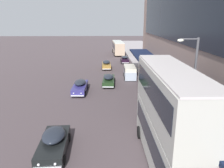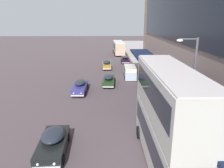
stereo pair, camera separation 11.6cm
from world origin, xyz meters
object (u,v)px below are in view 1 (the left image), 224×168
(transit_bus_kerbside_front, at_px, (169,115))
(street_lamp, at_px, (191,86))
(sedan_oncoming_front, at_px, (125,59))
(vw_van, at_px, (130,71))
(sedan_second_near, at_px, (106,65))
(pedestrian_at_kerb, at_px, (210,160))
(transit_bus_kerbside_rear, at_px, (118,47))
(sedan_trailing_mid, at_px, (109,80))
(sedan_lead_mid, at_px, (80,86))
(sedan_trailing_near, at_px, (54,142))

(transit_bus_kerbside_front, xyz_separation_m, street_lamp, (2.15, 2.27, 1.20))
(sedan_oncoming_front, bearing_deg, vw_van, -91.51)
(sedan_second_near, relative_size, pedestrian_at_kerb, 2.33)
(transit_bus_kerbside_front, xyz_separation_m, transit_bus_kerbside_rear, (-0.45, 46.91, -1.55))
(sedan_trailing_mid, bearing_deg, pedestrian_at_kerb, -73.65)
(sedan_second_near, distance_m, pedestrian_at_kerb, 31.01)
(transit_bus_kerbside_front, bearing_deg, sedan_lead_mid, 115.80)
(sedan_second_near, xyz_separation_m, sedan_trailing_mid, (0.28, -10.75, -0.03))
(street_lamp, bearing_deg, sedan_trailing_mid, 109.26)
(street_lamp, bearing_deg, sedan_lead_mid, 126.39)
(sedan_trailing_mid, xyz_separation_m, sedan_trailing_near, (-4.23, -16.72, 0.00))
(sedan_oncoming_front, distance_m, sedan_lead_mid, 21.31)
(sedan_lead_mid, bearing_deg, sedan_trailing_near, -91.77)
(sedan_lead_mid, distance_m, sedan_trailing_near, 13.45)
(vw_van, bearing_deg, sedan_oncoming_front, 88.49)
(sedan_trailing_near, relative_size, vw_van, 1.05)
(transit_bus_kerbside_front, bearing_deg, sedan_second_near, 97.35)
(vw_van, bearing_deg, transit_bus_kerbside_rear, 91.02)
(sedan_second_near, relative_size, sedan_trailing_near, 0.90)
(sedan_oncoming_front, xyz_separation_m, sedan_lead_mid, (-7.61, -19.90, 0.02))
(sedan_trailing_mid, bearing_deg, sedan_lead_mid, -139.32)
(transit_bus_kerbside_rear, relative_size, pedestrian_at_kerb, 5.15)
(sedan_oncoming_front, height_order, sedan_trailing_mid, sedan_trailing_mid)
(sedan_oncoming_front, height_order, pedestrian_at_kerb, pedestrian_at_kerb)
(sedan_second_near, height_order, sedan_trailing_mid, sedan_second_near)
(sedan_trailing_near, bearing_deg, sedan_oncoming_front, 76.46)
(sedan_second_near, relative_size, sedan_trailing_mid, 0.86)
(sedan_second_near, xyz_separation_m, pedestrian_at_kerb, (6.05, -30.41, 0.38))
(sedan_second_near, distance_m, sedan_lead_mid, 14.46)
(sedan_trailing_near, bearing_deg, sedan_second_near, 81.83)
(sedan_oncoming_front, bearing_deg, sedan_trailing_near, -103.54)
(transit_bus_kerbside_front, distance_m, sedan_second_near, 29.45)
(transit_bus_kerbside_front, distance_m, pedestrian_at_kerb, 3.53)
(transit_bus_kerbside_front, relative_size, street_lamp, 1.24)
(transit_bus_kerbside_front, relative_size, vw_van, 2.14)
(transit_bus_kerbside_front, relative_size, sedan_second_near, 2.27)
(sedan_lead_mid, xyz_separation_m, street_lamp, (9.43, -12.79, 3.91))
(transit_bus_kerbside_front, height_order, sedan_second_near, transit_bus_kerbside_front)
(sedan_lead_mid, bearing_deg, street_lamp, -53.61)
(street_lamp, bearing_deg, transit_bus_kerbside_front, -133.48)
(vw_van, bearing_deg, pedestrian_at_kerb, -84.34)
(sedan_lead_mid, height_order, pedestrian_at_kerb, pedestrian_at_kerb)
(pedestrian_at_kerb, distance_m, street_lamp, 5.03)
(transit_bus_kerbside_front, relative_size, pedestrian_at_kerb, 5.30)
(transit_bus_kerbside_front, height_order, sedan_oncoming_front, transit_bus_kerbside_front)
(sedan_trailing_near, relative_size, street_lamp, 0.61)
(vw_van, distance_m, street_lamp, 20.15)
(transit_bus_kerbside_rear, bearing_deg, vw_van, -88.98)
(sedan_trailing_mid, bearing_deg, sedan_second_near, 91.52)
(transit_bus_kerbside_rear, distance_m, sedan_trailing_mid, 28.76)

